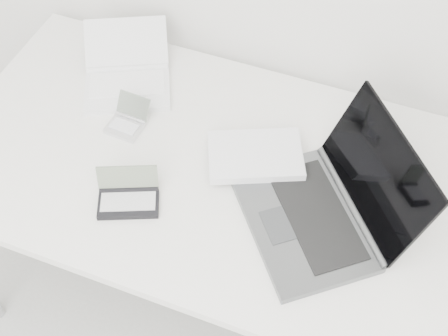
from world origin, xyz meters
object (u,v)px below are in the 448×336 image
(desk, at_px, (240,185))
(netbook_open_white, at_px, (127,76))
(palmtop_charcoal, at_px, (128,197))
(laptop_large, at_px, (306,193))

(desk, height_order, netbook_open_white, netbook_open_white)
(palmtop_charcoal, bearing_deg, laptop_large, -2.69)
(desk, relative_size, netbook_open_white, 4.26)
(laptop_large, relative_size, palmtop_charcoal, 3.36)
(desk, bearing_deg, palmtop_charcoal, -141.84)
(palmtop_charcoal, bearing_deg, desk, 14.78)
(laptop_large, height_order, palmtop_charcoal, laptop_large)
(palmtop_charcoal, bearing_deg, netbook_open_white, 93.56)
(laptop_large, xyz_separation_m, palmtop_charcoal, (-0.42, -0.16, -0.02))
(desk, distance_m, palmtop_charcoal, 0.30)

